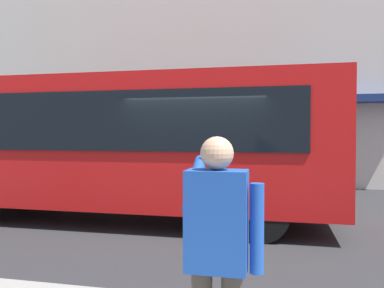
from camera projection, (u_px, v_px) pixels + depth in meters
The scene contains 4 objects.
ground_plane at pixel (203, 228), 7.61m from camera, with size 60.00×60.00×0.00m, color #2B2B2D.
building_facade_far at pixel (239, 21), 14.07m from camera, with size 28.00×1.55×12.00m.
red_bus at pixel (121, 142), 8.32m from camera, with size 9.05×2.54×3.08m.
pedestrian_photographer at pixel (218, 244), 2.53m from camera, with size 0.53×0.52×1.70m.
Camera 1 is at (-1.45, 7.42, 1.87)m, focal length 36.09 mm.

